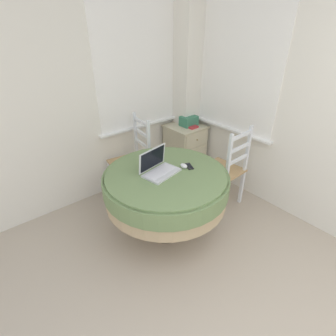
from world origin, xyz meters
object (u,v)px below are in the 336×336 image
at_px(corner_cabinet, 185,149).
at_px(storage_box, 189,121).
at_px(dining_chair_near_right_window, 225,170).
at_px(book_on_cabinet, 190,126).
at_px(laptop, 158,168).
at_px(cell_phone, 189,166).
at_px(round_dining_table, 166,185).
at_px(dining_chair_near_back_window, 133,160).
at_px(computer_mouse, 184,166).

distance_m(corner_cabinet, storage_box, 0.42).
bearing_deg(storage_box, dining_chair_near_right_window, -104.73).
height_order(corner_cabinet, book_on_cabinet, book_on_cabinet).
relative_size(laptop, cell_phone, 2.80).
xyz_separation_m(round_dining_table, laptop, (-0.05, 0.05, 0.19)).
bearing_deg(dining_chair_near_back_window, dining_chair_near_right_window, -51.60).
bearing_deg(laptop, book_on_cabinet, 33.43).
height_order(laptop, corner_cabinet, laptop).
distance_m(laptop, computer_mouse, 0.26).
height_order(round_dining_table, computer_mouse, computer_mouse).
relative_size(laptop, book_on_cabinet, 1.74).
xyz_separation_m(corner_cabinet, book_on_cabinet, (0.02, -0.06, 0.36)).
xyz_separation_m(computer_mouse, corner_cabinet, (0.84, 0.88, -0.40)).
distance_m(corner_cabinet, book_on_cabinet, 0.37).
bearing_deg(dining_chair_near_back_window, round_dining_table, -100.52).
relative_size(round_dining_table, dining_chair_near_back_window, 1.19).
height_order(computer_mouse, storage_box, storage_box).
xyz_separation_m(computer_mouse, cell_phone, (0.06, -0.02, -0.02)).
height_order(round_dining_table, dining_chair_near_right_window, dining_chair_near_right_window).
xyz_separation_m(dining_chair_near_right_window, corner_cabinet, (0.19, 0.88, -0.12)).
relative_size(round_dining_table, dining_chair_near_right_window, 1.19).
xyz_separation_m(computer_mouse, storage_box, (0.88, 0.86, 0.02)).
distance_m(laptop, storage_box, 1.37).
bearing_deg(corner_cabinet, laptop, -143.94).
bearing_deg(book_on_cabinet, corner_cabinet, 110.40).
height_order(laptop, computer_mouse, laptop).
height_order(dining_chair_near_back_window, corner_cabinet, dining_chair_near_back_window).
bearing_deg(storage_box, laptop, -145.51).
bearing_deg(dining_chair_near_right_window, round_dining_table, 177.23).
bearing_deg(computer_mouse, round_dining_table, 169.70).
relative_size(dining_chair_near_back_window, dining_chair_near_right_window, 1.00).
bearing_deg(corner_cabinet, storage_box, -22.66).
distance_m(round_dining_table, dining_chair_near_back_window, 0.86).
height_order(laptop, storage_box, laptop).
distance_m(cell_phone, corner_cabinet, 1.25).
bearing_deg(dining_chair_near_right_window, cell_phone, -178.92).
bearing_deg(computer_mouse, storage_box, 44.21).
xyz_separation_m(dining_chair_near_right_window, storage_box, (0.23, 0.87, 0.30)).
bearing_deg(cell_phone, dining_chair_near_back_window, 96.04).
height_order(round_dining_table, storage_box, storage_box).
bearing_deg(book_on_cabinet, computer_mouse, -136.63).
relative_size(cell_phone, storage_box, 0.61).
height_order(laptop, book_on_cabinet, laptop).
distance_m(laptop, book_on_cabinet, 1.33).
distance_m(dining_chair_near_back_window, dining_chair_near_right_window, 1.12).
distance_m(dining_chair_near_back_window, book_on_cabinet, 0.94).
bearing_deg(round_dining_table, dining_chair_near_right_window, -2.77).
distance_m(cell_phone, book_on_cabinet, 1.16).
bearing_deg(book_on_cabinet, laptop, -146.57).
height_order(corner_cabinet, storage_box, storage_box).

